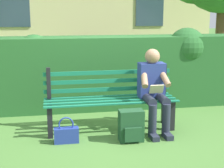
{
  "coord_description": "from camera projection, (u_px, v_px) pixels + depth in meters",
  "views": [
    {
      "loc": [
        0.84,
        4.65,
        1.72
      ],
      "look_at": [
        0.0,
        0.1,
        0.72
      ],
      "focal_mm": 53.39,
      "sensor_mm": 36.0,
      "label": 1
    }
  ],
  "objects": [
    {
      "name": "ground",
      "position": [
        111.0,
        130.0,
        4.98
      ],
      "size": [
        60.0,
        60.0,
        0.0
      ],
      "primitive_type": "plane",
      "color": "#477533"
    },
    {
      "name": "park_bench",
      "position": [
        110.0,
        98.0,
        4.96
      ],
      "size": [
        1.94,
        0.52,
        0.93
      ],
      "color": "black",
      "rests_on": "ground"
    },
    {
      "name": "person_seated",
      "position": [
        154.0,
        88.0,
        4.86
      ],
      "size": [
        0.44,
        0.73,
        1.2
      ],
      "color": "navy",
      "rests_on": "ground"
    },
    {
      "name": "hedge_backdrop",
      "position": [
        107.0,
        70.0,
        6.1
      ],
      "size": [
        5.05,
        0.84,
        1.45
      ],
      "color": "#265B28",
      "rests_on": "ground"
    },
    {
      "name": "backpack",
      "position": [
        131.0,
        126.0,
        4.5
      ],
      "size": [
        0.33,
        0.26,
        0.43
      ],
      "color": "#1E4728",
      "rests_on": "ground"
    },
    {
      "name": "handbag",
      "position": [
        66.0,
        134.0,
        4.46
      ],
      "size": [
        0.33,
        0.12,
        0.36
      ],
      "color": "navy",
      "rests_on": "ground"
    }
  ]
}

